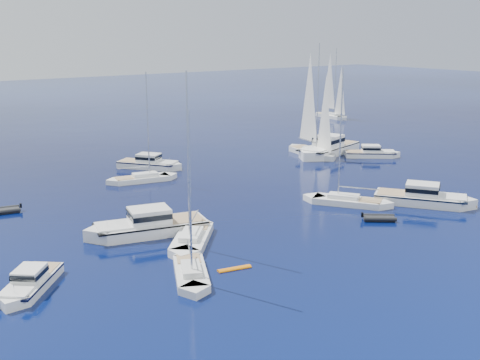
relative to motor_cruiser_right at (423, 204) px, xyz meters
name	(u,v)px	position (x,y,z in m)	size (l,w,h in m)	color
motor_cruiser_right	(423,204)	(0.00, 0.00, 0.00)	(3.30, 10.80, 2.83)	white
motor_cruiser_left	(30,290)	(-39.38, 2.72, 0.00)	(2.35, 7.68, 2.02)	white
motor_cruiser_centre	(147,234)	(-27.32, 8.45, 0.00)	(3.52, 11.51, 3.02)	silver
motor_cruiser_far_r	(372,157)	(13.97, 19.51, 0.00)	(2.53, 8.26, 2.17)	white
motor_cruiser_distant	(327,154)	(10.08, 24.48, 0.00)	(4.12, 13.45, 3.53)	white
motor_cruiser_horizon	(150,168)	(-14.73, 31.63, 0.00)	(2.83, 9.26, 2.43)	silver
sailboat_fore	(191,277)	(-29.18, -1.84, 0.00)	(2.26, 8.68, 12.76)	silver
sailboat_mid_r	(347,204)	(-6.30, 4.68, 0.00)	(2.54, 9.77, 14.36)	white
sailboat_mid_l	(192,242)	(-25.27, 4.32, 0.00)	(2.65, 10.18, 14.96)	white
sailboat_centre	(142,181)	(-18.82, 25.90, 0.00)	(2.35, 9.05, 13.30)	white
sailboat_sails_r	(312,155)	(8.05, 25.56, 0.00)	(2.89, 11.13, 16.36)	silver
sailboat_sails_far	(331,118)	(37.22, 51.32, 0.00)	(2.57, 9.90, 14.55)	white
tender_yellow	(459,207)	(2.24, -2.61, 0.00)	(1.87, 3.36, 0.95)	orange
tender_grey_near	(379,220)	(-7.78, -0.87, 0.00)	(1.80, 3.20, 0.95)	black
tender_grey_far	(2,213)	(-35.84, 22.62, 0.00)	(1.95, 3.54, 0.95)	black
kayak_orange	(234,269)	(-25.83, -2.59, 0.00)	(0.56, 2.63, 0.30)	orange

